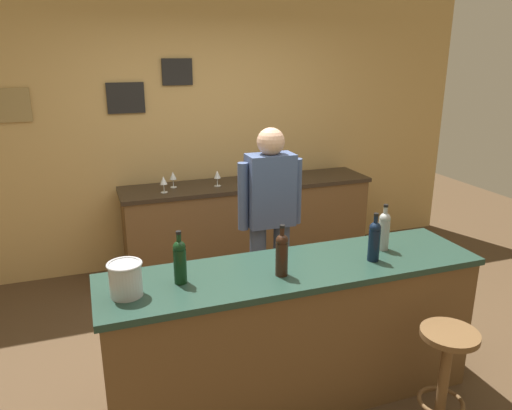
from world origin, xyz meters
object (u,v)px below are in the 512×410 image
at_px(ice_bucket, 126,278).
at_px(wine_glass_a, 164,181).
at_px(bar_stool, 446,366).
at_px(wine_bottle_c, 374,240).
at_px(wine_glass_d, 245,173).
at_px(wine_glass_c, 217,175).
at_px(wine_glass_b, 173,176).
at_px(wine_bottle_d, 384,230).
at_px(wine_bottle_b, 282,253).
at_px(wine_glass_e, 279,167).
at_px(bartender, 270,215).
at_px(wine_bottle_a, 180,260).

height_order(ice_bucket, wine_glass_a, ice_bucket).
bearing_deg(bar_stool, ice_bucket, 161.41).
relative_size(wine_bottle_c, wine_glass_d, 1.97).
bearing_deg(ice_bucket, wine_glass_d, 56.81).
bearing_deg(wine_glass_c, wine_glass_b, 166.79).
distance_m(wine_bottle_d, wine_glass_b, 2.28).
height_order(wine_bottle_d, ice_bucket, wine_bottle_d).
bearing_deg(bar_stool, wine_glass_d, 96.92).
distance_m(wine_bottle_d, wine_glass_d, 1.99).
height_order(wine_bottle_b, wine_glass_d, wine_bottle_b).
bearing_deg(wine_glass_e, wine_glass_d, -166.59).
height_order(wine_bottle_c, wine_glass_a, wine_bottle_c).
xyz_separation_m(wine_bottle_c, wine_glass_e, (0.26, 2.19, -0.05)).
bearing_deg(wine_bottle_c, wine_glass_d, 93.65).
bearing_deg(bartender, wine_glass_e, 65.01).
height_order(bar_stool, wine_glass_d, wine_glass_d).
distance_m(bar_stool, wine_glass_d, 2.69).
bearing_deg(wine_glass_e, bar_stool, -91.70).
bearing_deg(wine_glass_b, wine_glass_d, -7.23).
relative_size(bartender, ice_bucket, 8.61).
distance_m(wine_bottle_c, ice_bucket, 1.48).
relative_size(wine_bottle_c, wine_glass_c, 1.97).
relative_size(wine_bottle_b, wine_glass_d, 1.97).
xyz_separation_m(bar_stool, wine_glass_e, (0.08, 2.71, 0.55)).
bearing_deg(wine_bottle_c, ice_bucket, 178.37).
relative_size(ice_bucket, wine_glass_a, 1.21).
bearing_deg(wine_glass_a, wine_bottle_a, -96.75).
bearing_deg(bartender, wine_bottle_c, -72.86).
bearing_deg(wine_glass_a, wine_glass_b, 52.62).
bearing_deg(wine_glass_d, bar_stool, -83.08).
height_order(wine_glass_a, wine_glass_d, same).
bearing_deg(wine_bottle_d, wine_bottle_b, -170.07).
distance_m(wine_bottle_d, wine_glass_c, 2.04).
height_order(wine_bottle_a, wine_glass_a, wine_bottle_a).
height_order(bartender, wine_bottle_c, bartender).
bearing_deg(bartender, wine_glass_b, 113.78).
relative_size(wine_bottle_b, wine_glass_a, 1.97).
bearing_deg(wine_glass_d, wine_glass_a, -175.58).
bearing_deg(wine_glass_c, wine_bottle_d, -73.59).
height_order(wine_bottle_b, wine_glass_a, wine_bottle_b).
xyz_separation_m(wine_bottle_b, ice_bucket, (-0.87, 0.05, -0.04)).
relative_size(bar_stool, wine_glass_c, 4.39).
height_order(wine_bottle_a, wine_glass_d, wine_bottle_a).
height_order(wine_bottle_b, wine_glass_b, wine_bottle_b).
bearing_deg(wine_bottle_d, bar_stool, -87.56).
xyz_separation_m(wine_bottle_a, ice_bucket, (-0.30, -0.05, -0.04)).
relative_size(wine_glass_a, wine_glass_e, 1.00).
relative_size(bar_stool, wine_bottle_c, 2.22).
distance_m(ice_bucket, wine_glass_e, 2.77).
distance_m(bartender, wine_glass_a, 1.24).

